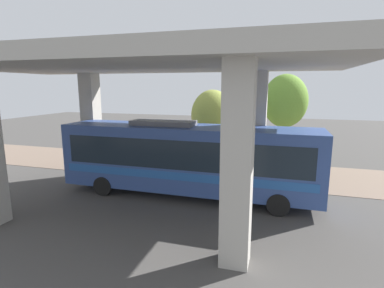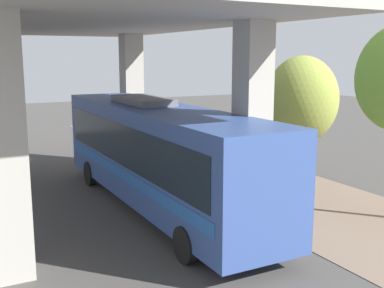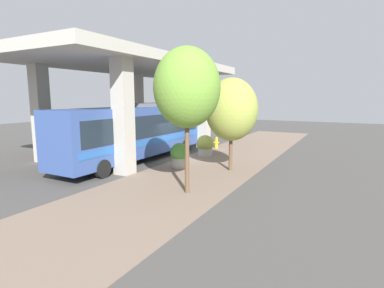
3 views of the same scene
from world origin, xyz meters
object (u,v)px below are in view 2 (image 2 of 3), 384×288
at_px(bus, 158,151).
at_px(planter_middle, 194,159).
at_px(planter_front, 250,179).
at_px(fire_hydrant, 151,153).
at_px(street_tree_near, 302,100).

distance_m(bus, planter_middle, 5.05).
bearing_deg(planter_front, fire_hydrant, -83.44).
height_order(bus, street_tree_near, street_tree_near).
height_order(planter_front, street_tree_near, street_tree_near).
bearing_deg(planter_middle, fire_hydrant, -79.82).
bearing_deg(planter_middle, street_tree_near, 134.63).
distance_m(fire_hydrant, street_tree_near, 8.37).
height_order(fire_hydrant, street_tree_near, street_tree_near).
height_order(bus, fire_hydrant, bus).
height_order(planter_middle, street_tree_near, street_tree_near).
relative_size(fire_hydrant, street_tree_near, 0.18).
xyz_separation_m(bus, planter_middle, (-3.36, -3.53, -1.33)).
relative_size(bus, street_tree_near, 2.41).
xyz_separation_m(planter_front, street_tree_near, (-3.00, -0.74, 2.81)).
distance_m(bus, fire_hydrant, 7.69).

